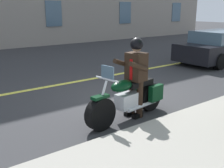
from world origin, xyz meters
name	(u,v)px	position (x,y,z in m)	size (l,w,h in m)	color
ground_plane	(114,97)	(0.00, 0.00, 0.00)	(80.00, 80.00, 0.00)	#333335
lane_center_stripe	(77,82)	(0.00, -2.00, 0.01)	(60.00, 0.16, 0.01)	#E5DB4C
motorcycle_main	(129,98)	(0.64, 1.38, 0.45)	(2.22, 0.78, 1.26)	black
rider_main	(136,71)	(0.46, 1.35, 1.04)	(0.67, 0.61, 1.74)	black
car_silver	(221,47)	(-6.79, -1.07, 0.69)	(4.60, 1.92, 1.40)	black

